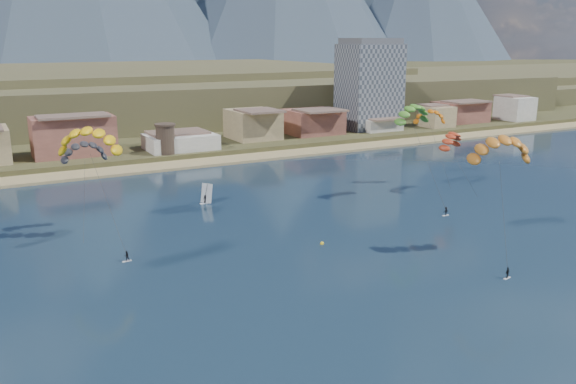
{
  "coord_description": "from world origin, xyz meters",
  "views": [
    {
      "loc": [
        -42.67,
        -47.13,
        33.13
      ],
      "look_at": [
        0.0,
        32.0,
        10.0
      ],
      "focal_mm": 36.79,
      "sensor_mm": 36.0,
      "label": 1
    }
  ],
  "objects": [
    {
      "name": "buoy",
      "position": [
        6.79,
        32.55,
        0.11
      ],
      "size": [
        0.67,
        0.67,
        0.67
      ],
      "color": "yellow",
      "rests_on": "ground"
    },
    {
      "name": "kitesurfer_orange",
      "position": [
        29.21,
        16.56,
        17.46
      ],
      "size": [
        13.11,
        13.57,
        21.16
      ],
      "color": "silver",
      "rests_on": "ground"
    },
    {
      "name": "distant_kite_orange",
      "position": [
        51.41,
        57.8,
        16.54
      ],
      "size": [
        8.39,
        7.03,
        19.17
      ],
      "color": "#262626",
      "rests_on": "ground"
    },
    {
      "name": "beach",
      "position": [
        0.0,
        106.0,
        0.25
      ],
      "size": [
        2200.0,
        12.0,
        0.9
      ],
      "color": "tan",
      "rests_on": "ground"
    },
    {
      "name": "watchtower",
      "position": [
        5.0,
        114.0,
        6.37
      ],
      "size": [
        5.82,
        5.82,
        8.6
      ],
      "color": "#47382D",
      "rests_on": "ground"
    },
    {
      "name": "kitesurfer_yellow",
      "position": [
        -25.79,
        53.98,
        17.61
      ],
      "size": [
        11.76,
        18.66,
        22.26
      ],
      "color": "silver",
      "rests_on": "ground"
    },
    {
      "name": "foothills",
      "position": [
        22.39,
        232.47,
        9.08
      ],
      "size": [
        940.0,
        210.0,
        18.0
      ],
      "color": "brown",
      "rests_on": "ground"
    },
    {
      "name": "distant_kite_red",
      "position": [
        50.89,
        50.04,
        12.2
      ],
      "size": [
        9.35,
        7.52,
        15.45
      ],
      "color": "#262626",
      "rests_on": "ground"
    },
    {
      "name": "land",
      "position": [
        0.0,
        560.0,
        0.0
      ],
      "size": [
        2200.0,
        900.0,
        4.0
      ],
      "color": "brown",
      "rests_on": "ground"
    },
    {
      "name": "apartment_tower",
      "position": [
        85.0,
        128.0,
        17.82
      ],
      "size": [
        20.0,
        16.0,
        32.0
      ],
      "color": "gray",
      "rests_on": "ground"
    },
    {
      "name": "ground",
      "position": [
        0.0,
        0.0,
        0.0
      ],
      "size": [
        2400.0,
        2400.0,
        0.0
      ],
      "primitive_type": "plane",
      "color": "#0D1A31",
      "rests_on": "ground"
    },
    {
      "name": "kitesurfer_green",
      "position": [
        39.24,
        49.41,
        18.64
      ],
      "size": [
        10.04,
        17.19,
        22.92
      ],
      "color": "silver",
      "rests_on": "ground"
    },
    {
      "name": "windsurfer",
      "position": [
        -1.26,
        66.01,
        1.33
      ],
      "size": [
        2.36,
        2.57,
        4.17
      ],
      "color": "silver",
      "rests_on": "ground"
    },
    {
      "name": "distant_kite_dark",
      "position": [
        -25.89,
        59.16,
        14.92
      ],
      "size": [
        8.43,
        5.79,
        17.78
      ],
      "color": "#262626",
      "rests_on": "ground"
    }
  ]
}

